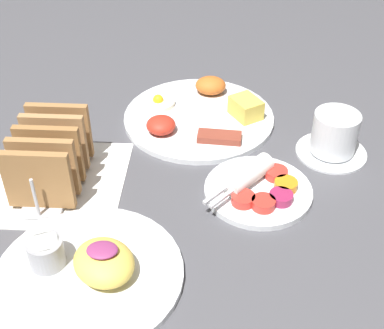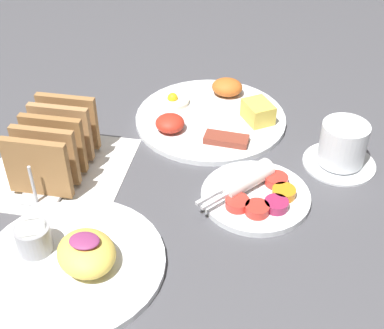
% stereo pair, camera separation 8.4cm
% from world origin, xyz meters
% --- Properties ---
extents(ground_plane, '(3.00, 3.00, 0.00)m').
position_xyz_m(ground_plane, '(0.00, 0.00, 0.00)').
color(ground_plane, '#47474C').
extents(napkin_flat, '(0.22, 0.22, 0.00)m').
position_xyz_m(napkin_flat, '(-0.14, 0.02, 0.00)').
color(napkin_flat, white).
rests_on(napkin_flat, ground_plane).
extents(plate_breakfast, '(0.28, 0.28, 0.05)m').
position_xyz_m(plate_breakfast, '(0.08, 0.22, 0.01)').
color(plate_breakfast, white).
rests_on(plate_breakfast, ground_plane).
extents(plate_condiments, '(0.17, 0.17, 0.04)m').
position_xyz_m(plate_condiments, '(0.18, 0.01, 0.01)').
color(plate_condiments, white).
rests_on(plate_condiments, ground_plane).
extents(plate_foreground, '(0.25, 0.25, 0.06)m').
position_xyz_m(plate_foreground, '(-0.05, -0.17, 0.01)').
color(plate_foreground, white).
rests_on(plate_foreground, ground_plane).
extents(toast_rack, '(0.10, 0.18, 0.10)m').
position_xyz_m(toast_rack, '(-0.14, 0.02, 0.05)').
color(toast_rack, '#B7B7BC').
rests_on(toast_rack, ground_plane).
extents(coffee_cup, '(0.12, 0.12, 0.08)m').
position_xyz_m(coffee_cup, '(0.31, 0.12, 0.04)').
color(coffee_cup, white).
rests_on(coffee_cup, ground_plane).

